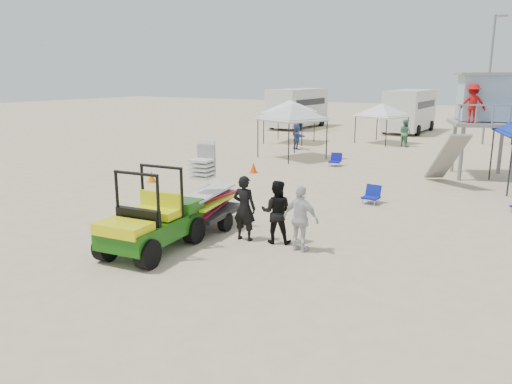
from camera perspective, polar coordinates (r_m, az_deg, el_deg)
The scene contains 20 objects.
ground at distance 11.87m, azimuth -9.81°, elevation -8.68°, with size 140.00×140.00×0.00m, color beige.
utility_cart at distance 12.79m, azimuth -12.12°, elevation -2.52°, with size 1.68×2.91×2.11m.
surf_trailer at distance 14.51m, azimuth -5.73°, elevation -0.65°, with size 1.66×2.73×2.26m.
man_left at distance 13.43m, azimuth -1.34°, elevation -1.85°, with size 0.65×0.43×1.79m, color black.
man_mid at distance 13.23m, azimuth 2.34°, elevation -2.29°, with size 0.83×0.65×1.70m, color black.
man_right at distance 12.63m, azimuth 5.15°, elevation -3.08°, with size 1.00×0.42×1.70m, color silver.
lifeguard_tower at distance 23.92m, azimuth 24.71°, elevation 9.37°, with size 3.50×3.50×4.39m.
canopy_white_a at distance 26.77m, azimuth 4.18°, elevation 9.72°, with size 3.62×3.62×3.31m.
canopy_white_b at distance 33.22m, azimuth 3.89°, elevation 10.20°, with size 3.14×3.14×3.20m.
canopy_white_c at distance 33.76m, azimuth 14.27°, elevation 9.55°, with size 3.19×3.19×3.00m.
umbrella_a at distance 31.97m, azimuth 4.37°, elevation 7.08°, with size 2.14×2.18×1.96m, color red.
umbrella_b at distance 28.79m, azimuth 8.10°, elevation 5.92°, with size 1.72×1.76×1.58m, color #D0DB13.
cone_near at distance 21.31m, azimuth -11.85°, elevation 1.75°, with size 0.34×0.34×0.50m, color orange.
cone_far at distance 22.88m, azimuth -0.29°, elevation 2.81°, with size 0.34×0.34×0.50m, color #FF4108.
beach_chair_a at distance 24.98m, azimuth 9.06°, elevation 3.68°, with size 0.63×0.68×0.64m.
beach_chair_b at distance 17.91m, azimuth 13.12°, elevation -0.27°, with size 0.57×0.61×0.64m.
rv_far_left at distance 42.90m, azimuth 4.78°, elevation 9.73°, with size 2.64×6.80×3.25m.
rv_mid_left at distance 41.10m, azimuth 17.15°, elevation 9.05°, with size 2.65×6.50×3.25m.
light_pole_left at distance 35.46m, azimuth 25.06°, elevation 11.40°, with size 0.14×0.14×8.00m, color slate.
distant_beachgoers at distance 31.89m, azimuth 14.33°, elevation 6.38°, with size 15.26×11.81×1.70m.
Camera 1 is at (7.39, -8.18, 4.39)m, focal length 35.00 mm.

